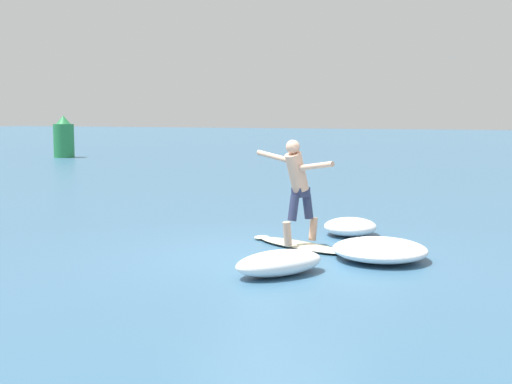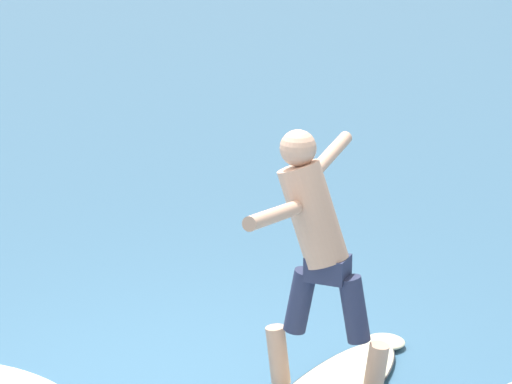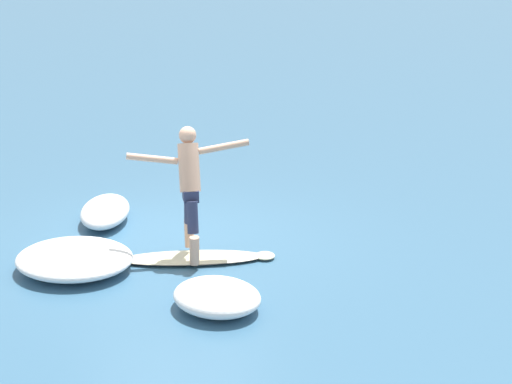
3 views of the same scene
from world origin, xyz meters
name	(u,v)px [view 2 (image 2 of 3)]	position (x,y,z in m)	size (l,w,h in m)	color
surfer	(315,241)	(0.73, -0.11, 1.11)	(0.92, 1.59, 1.75)	tan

